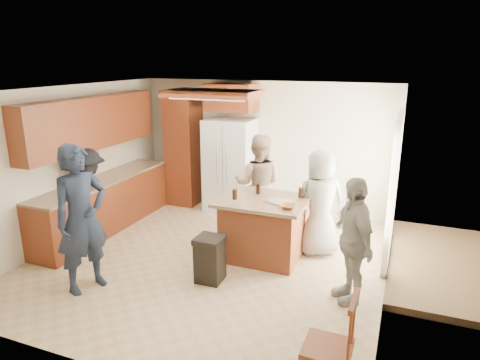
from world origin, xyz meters
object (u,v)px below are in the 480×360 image
at_px(kitchen_island, 262,228).
at_px(trash_bin, 210,259).
at_px(refrigerator, 230,166).
at_px(person_behind_right, 320,203).
at_px(spindle_chair, 330,349).
at_px(person_side_right, 353,240).
at_px(person_counter, 90,195).
at_px(person_behind_left, 258,184).
at_px(person_front_left, 82,219).

distance_m(kitchen_island, trash_bin, 1.03).
xyz_separation_m(refrigerator, trash_bin, (0.82, -2.68, -0.58)).
xyz_separation_m(person_behind_right, refrigerator, (-2.01, 1.31, 0.08)).
relative_size(kitchen_island, trash_bin, 2.03).
bearing_deg(trash_bin, spindle_chair, -37.76).
bearing_deg(refrigerator, person_side_right, -43.03).
relative_size(person_counter, trash_bin, 2.43).
bearing_deg(refrigerator, person_behind_left, -43.61).
relative_size(person_front_left, person_behind_right, 1.18).
distance_m(person_behind_right, spindle_chair, 2.90).
distance_m(person_front_left, person_counter, 1.64).
xyz_separation_m(person_behind_left, spindle_chair, (1.81, -3.29, -0.40)).
xyz_separation_m(person_counter, refrigerator, (1.58, 2.14, 0.13)).
bearing_deg(person_behind_left, person_counter, 19.02).
relative_size(person_behind_left, trash_bin, 2.71).
xyz_separation_m(person_front_left, spindle_chair, (3.27, -0.68, -0.51)).
xyz_separation_m(kitchen_island, spindle_chair, (1.42, -2.36, -0.02)).
relative_size(person_behind_right, refrigerator, 0.91).
bearing_deg(person_behind_left, person_side_right, 127.98).
distance_m(refrigerator, spindle_chair, 4.93).
bearing_deg(person_behind_right, person_front_left, 8.11).
bearing_deg(person_behind_left, person_behind_right, 147.59).
xyz_separation_m(trash_bin, spindle_chair, (1.85, -1.44, 0.13)).
relative_size(trash_bin, spindle_chair, 0.63).
distance_m(person_behind_left, refrigerator, 1.19).
xyz_separation_m(person_counter, spindle_chair, (4.26, -1.97, -0.31)).
xyz_separation_m(person_behind_right, person_counter, (-3.59, -0.83, -0.05)).
xyz_separation_m(person_side_right, kitchen_island, (-1.38, 0.70, -0.32)).
bearing_deg(refrigerator, person_front_left, -99.79).
bearing_deg(trash_bin, person_side_right, 6.83).
bearing_deg(refrigerator, person_behind_right, -33.13).
bearing_deg(person_behind_right, spindle_chair, 72.31).
bearing_deg(kitchen_island, trash_bin, -115.22).
xyz_separation_m(person_front_left, refrigerator, (0.59, 3.43, -0.06)).
xyz_separation_m(person_behind_left, person_counter, (-2.45, -1.32, -0.09)).
xyz_separation_m(person_front_left, trash_bin, (1.41, 0.75, -0.64)).
distance_m(person_counter, kitchen_island, 2.88).
height_order(person_counter, trash_bin, person_counter).
relative_size(person_front_left, person_counter, 1.26).
height_order(person_behind_right, person_counter, person_behind_right).
bearing_deg(spindle_chair, person_behind_left, 118.86).
bearing_deg(refrigerator, trash_bin, -72.94).
relative_size(person_behind_left, person_side_right, 1.07).
bearing_deg(person_side_right, trash_bin, -113.18).
height_order(trash_bin, spindle_chair, spindle_chair).
bearing_deg(person_front_left, person_counter, 58.22).
relative_size(person_side_right, spindle_chair, 1.60).
height_order(person_counter, spindle_chair, person_counter).
height_order(person_behind_left, refrigerator, refrigerator).
distance_m(person_side_right, person_counter, 4.23).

